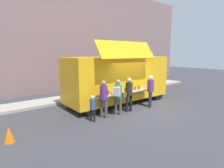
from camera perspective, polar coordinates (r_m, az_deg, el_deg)
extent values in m
plane|color=#38383D|center=(9.86, 9.05, -8.28)|extent=(60.00, 60.00, 0.00)
cube|color=#9E998E|center=(11.70, -22.05, -5.64)|extent=(28.00, 1.60, 0.15)
cube|color=slate|center=(15.41, -23.71, 13.59)|extent=(32.00, 2.40, 8.59)
cube|color=#F7AE15|center=(11.02, 1.96, 1.95)|extent=(6.47, 2.27, 2.49)
cube|color=#F7AE15|center=(9.43, 4.64, 10.53)|extent=(3.55, 0.69, 0.89)
cube|color=black|center=(9.77, 3.07, 2.73)|extent=(3.37, 0.12, 1.12)
cube|color=#B7B7BC|center=(9.76, 3.86, -2.73)|extent=(3.55, 0.37, 0.05)
cylinder|color=red|center=(8.92, -2.92, -3.08)|extent=(0.08, 0.08, 0.19)
cylinder|color=red|center=(9.01, -1.20, -2.77)|extent=(0.08, 0.08, 0.25)
cylinder|color=silver|center=(9.26, -0.10, -2.46)|extent=(0.07, 0.07, 0.24)
cylinder|color=silver|center=(9.41, 1.41, -2.35)|extent=(0.07, 0.07, 0.22)
cylinder|color=orange|center=(9.58, 2.52, -2.03)|extent=(0.07, 0.07, 0.25)
cylinder|color=orange|center=(9.71, 4.06, -1.88)|extent=(0.08, 0.08, 0.26)
cylinder|color=orange|center=(9.95, 4.95, -1.62)|extent=(0.07, 0.07, 0.25)
cylinder|color=black|center=(10.13, 6.14, -1.57)|extent=(0.08, 0.08, 0.21)
cylinder|color=red|center=(10.33, 7.17, -1.38)|extent=(0.08, 0.08, 0.20)
cylinder|color=red|center=(10.48, 8.36, -1.11)|extent=(0.08, 0.08, 0.25)
cylinder|color=silver|center=(10.66, 9.43, -1.12)|extent=(0.06, 0.06, 0.19)
cube|color=black|center=(13.23, 12.58, 4.95)|extent=(0.09, 1.90, 1.09)
cylinder|color=black|center=(13.60, 7.45, -1.34)|extent=(0.90, 0.28, 0.90)
cylinder|color=black|center=(12.35, 13.87, -2.64)|extent=(0.90, 0.28, 0.90)
cylinder|color=black|center=(10.66, -11.98, -4.50)|extent=(0.90, 0.28, 0.90)
cylinder|color=black|center=(9.02, -6.48, -6.93)|extent=(0.90, 0.28, 0.90)
cone|color=orange|center=(7.34, -29.36, -13.53)|extent=(0.36, 0.36, 0.55)
cylinder|color=#2F5C36|center=(15.80, 8.52, 0.38)|extent=(0.60, 0.60, 1.02)
cylinder|color=black|center=(9.55, 4.66, -6.06)|extent=(0.14, 0.14, 0.87)
cylinder|color=black|center=(9.67, 5.85, -5.89)|extent=(0.14, 0.14, 0.87)
cylinder|color=#222327|center=(9.44, 5.33, -1.51)|extent=(0.36, 0.36, 0.66)
sphere|color=tan|center=(9.36, 5.37, 1.20)|extent=(0.24, 0.24, 0.24)
cube|color=brown|center=(9.35, 3.81, -3.34)|extent=(0.24, 0.19, 0.25)
cylinder|color=#504B41|center=(9.12, 1.19, -6.81)|extent=(0.14, 0.14, 0.86)
cylinder|color=#504B41|center=(9.07, 2.61, -6.91)|extent=(0.14, 0.14, 0.86)
cylinder|color=#308969|center=(8.91, 1.92, -2.19)|extent=(0.36, 0.36, 0.65)
sphere|color=#A16D53|center=(8.83, 1.94, 0.64)|extent=(0.24, 0.24, 0.24)
cube|color=beige|center=(8.65, 1.49, -2.34)|extent=(0.33, 0.35, 0.42)
cylinder|color=#484643|center=(8.74, -3.26, -7.53)|extent=(0.14, 0.14, 0.87)
cylinder|color=#484643|center=(8.63, -1.89, -7.74)|extent=(0.14, 0.14, 0.87)
cylinder|color=#542C7E|center=(8.49, -2.62, -2.70)|extent=(0.36, 0.36, 0.66)
sphere|color=#9D6F51|center=(8.41, -2.64, 0.30)|extent=(0.24, 0.24, 0.24)
cube|color=brown|center=(8.69, -4.27, -4.32)|extent=(0.23, 0.26, 0.25)
cylinder|color=#202136|center=(10.44, 11.63, -4.86)|extent=(0.14, 0.14, 0.88)
cylinder|color=#202136|center=(10.66, 11.87, -4.56)|extent=(0.14, 0.14, 0.88)
cylinder|color=#542D77|center=(10.39, 11.89, -0.58)|extent=(0.36, 0.36, 0.66)
sphere|color=beige|center=(10.32, 11.98, 1.91)|extent=(0.25, 0.25, 0.25)
cylinder|color=black|center=(8.31, -6.50, -9.54)|extent=(0.09, 0.09, 0.58)
cylinder|color=black|center=(8.24, -5.53, -9.68)|extent=(0.09, 0.09, 0.58)
cylinder|color=#2D4E93|center=(8.13, -6.08, -6.20)|extent=(0.24, 0.24, 0.44)
sphere|color=beige|center=(8.05, -6.12, -4.13)|extent=(0.16, 0.16, 0.16)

